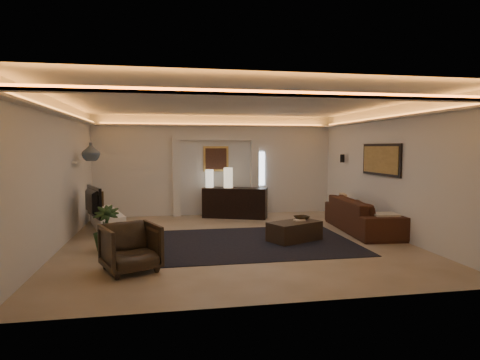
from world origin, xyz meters
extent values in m
plane|color=#AF9E8B|center=(0.00, 0.00, 0.00)|extent=(7.00, 7.00, 0.00)
plane|color=white|center=(0.00, 0.00, 2.90)|extent=(7.00, 7.00, 0.00)
plane|color=silver|center=(0.00, 3.50, 1.45)|extent=(7.00, 0.00, 7.00)
plane|color=silver|center=(0.00, -3.50, 1.45)|extent=(7.00, 0.00, 7.00)
plane|color=silver|center=(-3.50, 0.00, 1.45)|extent=(0.00, 7.00, 7.00)
plane|color=silver|center=(3.50, 0.00, 1.45)|extent=(0.00, 7.00, 7.00)
cube|color=silver|center=(0.00, 0.00, 2.62)|extent=(7.00, 7.00, 0.04)
cube|color=white|center=(1.35, 3.48, 1.35)|extent=(0.25, 0.03, 1.00)
cube|color=black|center=(0.40, -0.20, 0.01)|extent=(4.00, 3.00, 0.01)
cube|color=silver|center=(-1.15, 3.40, 1.10)|extent=(0.22, 0.20, 2.20)
cube|color=silver|center=(1.15, 3.40, 1.10)|extent=(0.22, 0.20, 2.20)
cube|color=silver|center=(0.00, 3.40, 2.25)|extent=(2.52, 0.20, 0.12)
cube|color=tan|center=(0.00, 3.47, 1.65)|extent=(0.74, 0.04, 0.74)
cube|color=#4C2D1E|center=(0.00, 3.44, 1.65)|extent=(0.62, 0.02, 0.62)
cube|color=black|center=(3.47, 0.30, 1.70)|extent=(0.04, 1.64, 0.74)
cube|color=tan|center=(3.44, 0.30, 1.70)|extent=(0.02, 1.50, 0.62)
cylinder|color=black|center=(3.38, 2.20, 1.68)|extent=(0.12, 0.12, 0.22)
cube|color=silver|center=(-3.44, 1.40, 1.65)|extent=(0.10, 0.55, 0.04)
cube|color=black|center=(0.46, 2.84, 0.40)|extent=(1.87, 1.15, 0.89)
cylinder|color=#F3EBCD|center=(-0.23, 3.12, 1.09)|extent=(0.26, 0.26, 0.51)
cylinder|color=beige|center=(0.28, 2.93, 1.09)|extent=(0.32, 0.32, 0.57)
cube|color=white|center=(-2.90, 1.88, 0.22)|extent=(1.14, 2.25, 0.41)
imported|color=black|center=(-3.15, 1.06, 0.79)|extent=(1.16, 0.58, 0.68)
cylinder|color=#332310|center=(-3.15, 2.74, 0.64)|extent=(0.18, 0.18, 0.39)
imported|color=slate|center=(-3.15, 1.51, 1.88)|extent=(0.44, 0.44, 0.42)
imported|color=#1D3417|center=(-2.58, -0.38, 0.43)|extent=(0.51, 0.51, 0.87)
imported|color=#4C3A24|center=(3.15, 0.47, 0.38)|extent=(2.70, 1.22, 0.77)
cube|color=white|center=(3.15, -0.49, 0.55)|extent=(0.53, 0.44, 0.05)
cube|color=tan|center=(3.15, 1.61, 0.55)|extent=(0.23, 0.45, 0.43)
cube|color=black|center=(1.23, -0.21, 0.21)|extent=(1.25, 1.00, 0.41)
imported|color=black|center=(1.46, 0.02, 0.45)|extent=(0.38, 0.38, 0.08)
cube|color=beige|center=(1.37, -0.11, 0.42)|extent=(0.24, 0.19, 0.03)
imported|color=black|center=(-2.01, -1.75, 0.38)|extent=(1.08, 1.10, 0.77)
camera|label=1|loc=(-1.41, -8.30, 1.98)|focal=30.14mm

